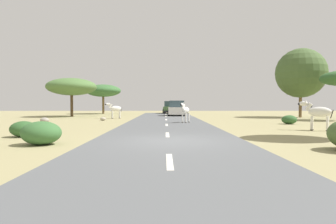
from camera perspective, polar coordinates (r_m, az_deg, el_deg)
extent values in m
plane|color=#998E60|center=(11.20, 0.75, -5.90)|extent=(90.00, 90.00, 0.00)
cube|color=#56595B|center=(11.19, -0.02, -5.78)|extent=(6.00, 64.00, 0.05)
cube|color=silver|center=(7.24, 0.32, -9.71)|extent=(0.16, 2.00, 0.01)
cube|color=silver|center=(13.17, -0.11, -4.52)|extent=(0.16, 2.00, 0.01)
cube|color=silver|center=(19.15, -0.27, -2.55)|extent=(0.16, 2.00, 0.01)
cube|color=silver|center=(25.14, -0.36, -1.53)|extent=(0.16, 2.00, 0.01)
cube|color=silver|center=(31.13, -0.41, -0.89)|extent=(0.16, 2.00, 0.01)
cube|color=silver|center=(37.12, -0.44, -0.47)|extent=(0.16, 2.00, 0.01)
ellipsoid|color=silver|center=(21.46, 3.53, 0.36)|extent=(0.82, 1.12, 0.49)
cylinder|color=silver|center=(21.21, 2.87, -1.18)|extent=(0.14, 0.14, 0.71)
cylinder|color=#28231E|center=(21.23, 2.87, -2.08)|extent=(0.16, 0.16, 0.05)
cylinder|color=silver|center=(21.11, 3.54, -1.20)|extent=(0.14, 0.14, 0.71)
cylinder|color=#28231E|center=(21.13, 3.54, -2.10)|extent=(0.16, 0.16, 0.05)
cylinder|color=silver|center=(21.84, 3.52, -1.10)|extent=(0.14, 0.14, 0.71)
cylinder|color=#28231E|center=(21.86, 3.52, -1.97)|extent=(0.16, 0.16, 0.05)
cylinder|color=silver|center=(21.75, 4.17, -1.11)|extent=(0.14, 0.14, 0.71)
cylinder|color=#28231E|center=(21.77, 4.17, -1.98)|extent=(0.16, 0.16, 0.05)
cylinder|color=silver|center=(20.98, 3.05, 1.02)|extent=(0.33, 0.42, 0.42)
cube|color=black|center=(20.98, 3.05, 1.25)|extent=(0.18, 0.33, 0.29)
ellipsoid|color=silver|center=(20.75, 2.81, 1.44)|extent=(0.36, 0.49, 0.23)
ellipsoid|color=black|center=(20.59, 2.63, 1.39)|extent=(0.19, 0.20, 0.14)
cone|color=silver|center=(20.88, 2.75, 1.76)|extent=(0.11, 0.11, 0.13)
cone|color=silver|center=(20.84, 3.09, 1.76)|extent=(0.11, 0.11, 0.13)
cylinder|color=black|center=(21.95, 4.01, 0.14)|extent=(0.10, 0.15, 0.42)
ellipsoid|color=silver|center=(17.67, 27.86, 0.01)|extent=(1.21, 1.03, 0.54)
cylinder|color=silver|center=(17.89, 26.68, -1.95)|extent=(0.16, 0.16, 0.79)
cylinder|color=#28231E|center=(17.91, 26.66, -3.13)|extent=(0.18, 0.18, 0.05)
cylinder|color=silver|center=(17.60, 26.56, -2.01)|extent=(0.16, 0.16, 0.79)
cylinder|color=#28231E|center=(17.62, 26.54, -3.20)|extent=(0.18, 0.18, 0.05)
cylinder|color=silver|center=(17.81, 29.09, -2.00)|extent=(0.16, 0.16, 0.79)
cylinder|color=#28231E|center=(17.84, 29.07, -3.18)|extent=(0.18, 0.18, 0.05)
cylinder|color=silver|center=(17.52, 29.01, -2.06)|extent=(0.16, 0.16, 0.79)
cylinder|color=#28231E|center=(17.54, 28.99, -3.26)|extent=(0.18, 0.18, 0.05)
cylinder|color=silver|center=(17.73, 26.09, 0.95)|extent=(0.46, 0.41, 0.46)
cube|color=black|center=(17.73, 26.10, 1.25)|extent=(0.34, 0.25, 0.32)
ellipsoid|color=silver|center=(17.77, 25.24, 1.52)|extent=(0.53, 0.46, 0.25)
ellipsoid|color=black|center=(17.80, 24.59, 1.46)|extent=(0.23, 0.22, 0.15)
cone|color=silver|center=(17.82, 25.68, 1.92)|extent=(0.13, 0.13, 0.15)
cone|color=silver|center=(17.68, 25.61, 1.92)|extent=(0.13, 0.13, 0.15)
cylinder|color=black|center=(17.62, 29.72, -0.36)|extent=(0.16, 0.13, 0.47)
ellipsoid|color=silver|center=(28.51, -10.28, 0.67)|extent=(1.18, 0.82, 0.52)
cylinder|color=silver|center=(28.59, -11.04, -0.52)|extent=(0.14, 0.14, 0.75)
cylinder|color=#28231E|center=(28.61, -11.04, -1.22)|extent=(0.16, 0.16, 0.05)
cylinder|color=silver|center=(28.32, -10.92, -0.54)|extent=(0.14, 0.14, 0.75)
cylinder|color=#28231E|center=(28.33, -10.92, -1.24)|extent=(0.16, 0.16, 0.05)
cylinder|color=silver|center=(28.75, -9.64, -0.50)|extent=(0.14, 0.14, 0.75)
cylinder|color=#28231E|center=(28.76, -9.64, -1.19)|extent=(0.16, 0.16, 0.05)
cylinder|color=silver|center=(28.48, -9.51, -0.52)|extent=(0.14, 0.14, 0.75)
cylinder|color=#28231E|center=(28.49, -9.51, -1.22)|extent=(0.16, 0.16, 0.05)
cylinder|color=silver|center=(28.40, -11.32, 1.20)|extent=(0.44, 0.33, 0.44)
cube|color=black|center=(28.40, -11.32, 1.38)|extent=(0.35, 0.17, 0.30)
ellipsoid|color=silver|center=(28.35, -11.83, 1.53)|extent=(0.52, 0.37, 0.24)
ellipsoid|color=black|center=(28.31, -12.21, 1.49)|extent=(0.21, 0.19, 0.14)
cone|color=silver|center=(28.44, -11.63, 1.77)|extent=(0.12, 0.12, 0.14)
cone|color=silver|center=(28.30, -11.57, 1.77)|extent=(0.12, 0.12, 0.14)
cylinder|color=black|center=(28.64, -9.21, 0.48)|extent=(0.16, 0.10, 0.44)
cube|color=#476B38|center=(40.86, 0.52, 0.55)|extent=(2.10, 4.32, 0.80)
cube|color=#334751|center=(41.05, 0.53, 1.64)|extent=(1.80, 2.31, 0.76)
cube|color=black|center=(38.71, 0.34, 0.07)|extent=(1.72, 0.29, 0.24)
cylinder|color=black|center=(39.58, -0.89, 0.16)|extent=(0.27, 0.69, 0.68)
cylinder|color=black|center=(39.48, 1.71, 0.16)|extent=(0.27, 0.69, 0.68)
cylinder|color=black|center=(42.27, -0.60, 0.26)|extent=(0.27, 0.69, 0.68)
cylinder|color=black|center=(42.18, 1.84, 0.26)|extent=(0.27, 0.69, 0.68)
cube|color=white|center=(33.57, 1.84, 0.28)|extent=(2.12, 4.33, 0.80)
cube|color=#334751|center=(33.36, 1.83, 1.61)|extent=(1.80, 2.32, 0.76)
cube|color=black|center=(35.74, 1.95, -0.07)|extent=(1.72, 0.29, 0.24)
cylinder|color=black|center=(34.91, 3.39, -0.06)|extent=(0.27, 0.69, 0.68)
cylinder|color=black|center=(34.97, 0.44, -0.05)|extent=(0.27, 0.69, 0.68)
cylinder|color=black|center=(32.21, 3.36, -0.21)|extent=(0.27, 0.69, 0.68)
cylinder|color=black|center=(32.28, 0.16, -0.20)|extent=(0.27, 0.69, 0.68)
cylinder|color=#4C3823|center=(33.83, -18.52, 1.14)|extent=(0.30, 0.30, 2.36)
ellipsoid|color=#4C7038|center=(33.87, -18.56, 4.76)|extent=(5.47, 5.47, 1.91)
cylinder|color=brown|center=(33.33, 24.74, 1.25)|extent=(0.31, 0.31, 2.58)
sphere|color=#425B2D|center=(33.48, 24.81, 7.00)|extent=(5.16, 5.16, 5.16)
cylinder|color=brown|center=(41.42, -12.70, 1.30)|extent=(0.30, 0.30, 2.39)
ellipsoid|color=#386633|center=(41.46, -12.72, 4.15)|extent=(4.91, 4.91, 1.72)
ellipsoid|color=#2D5628|center=(14.25, -26.70, -3.03)|extent=(1.17, 1.05, 0.70)
ellipsoid|color=#386633|center=(11.29, -23.80, -3.83)|extent=(1.41, 1.27, 0.85)
ellipsoid|color=#2D5628|center=(22.27, 22.88, -1.40)|extent=(1.06, 0.96, 0.64)
ellipsoid|color=#A89E8C|center=(25.27, -12.74, -1.34)|extent=(0.48, 0.39, 0.30)
ellipsoid|color=gray|center=(23.55, -23.25, -1.51)|extent=(0.65, 0.58, 0.42)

